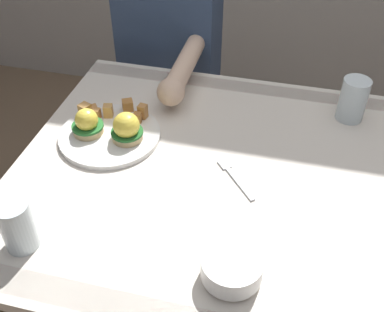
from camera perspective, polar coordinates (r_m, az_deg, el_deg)
name	(u,v)px	position (r m, az deg, el deg)	size (l,w,h in m)	color
dining_table	(253,209)	(1.21, 7.50, -6.46)	(1.20, 0.90, 0.74)	silver
eggs_benedict_plate	(110,130)	(1.25, -10.02, 3.19)	(0.27, 0.27, 0.09)	white
fruit_bowl	(232,268)	(0.92, 4.86, -13.50)	(0.12, 0.12, 0.05)	white
fork	(234,177)	(1.13, 5.16, -2.51)	(0.11, 0.13, 0.00)	silver
water_glass_near	(18,228)	(1.02, -20.43, -8.27)	(0.07, 0.07, 0.12)	silver
water_glass_far	(352,102)	(1.36, 18.98, 6.22)	(0.07, 0.07, 0.12)	silver
diner_person	(169,68)	(1.73, -2.79, 10.65)	(0.34, 0.54, 1.14)	#33333D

